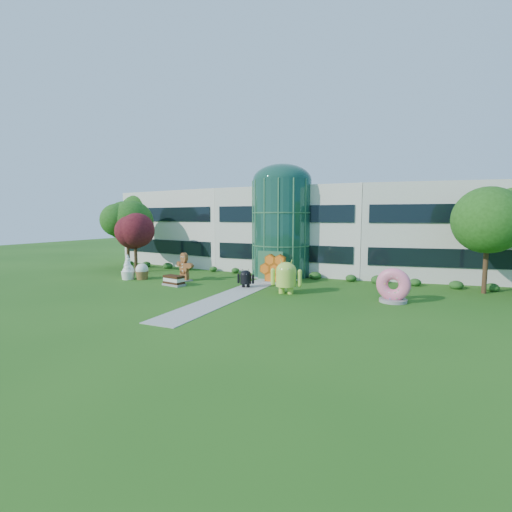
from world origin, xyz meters
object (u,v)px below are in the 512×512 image
at_px(donut, 394,285).
at_px(gingerbread, 184,267).
at_px(android_black, 246,277).
at_px(android_green, 286,275).

relative_size(donut, gingerbread, 0.85).
bearing_deg(gingerbread, android_black, 17.55).
xyz_separation_m(android_black, donut, (12.03, -0.53, 0.36)).
bearing_deg(android_green, donut, -3.30).
bearing_deg(donut, android_black, -176.74).
distance_m(android_green, android_black, 4.17).
bearing_deg(android_black, gingerbread, 164.46).
distance_m(android_green, donut, 8.02).
relative_size(android_black, gingerbread, 0.60).
bearing_deg(android_green, gingerbread, 165.19).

